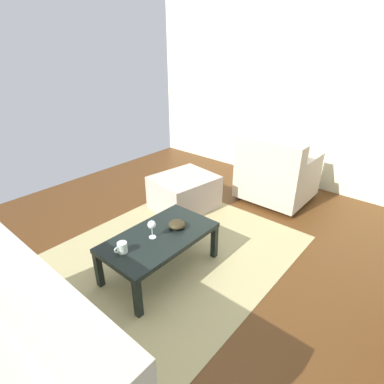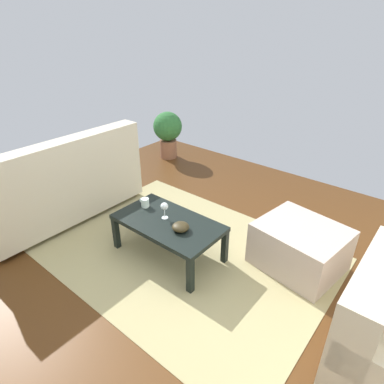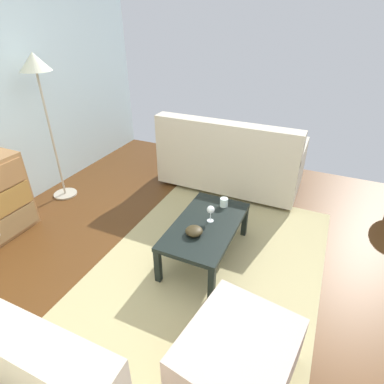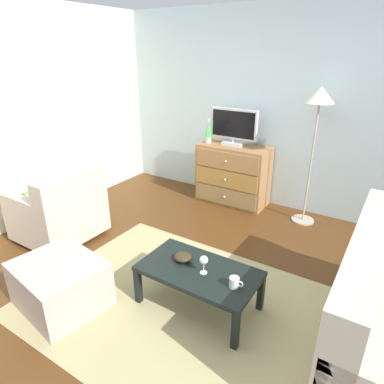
# 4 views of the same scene
# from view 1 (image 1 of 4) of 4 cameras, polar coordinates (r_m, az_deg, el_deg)

# --- Properties ---
(ground_plane) EXTENTS (5.22, 5.06, 0.05)m
(ground_plane) POSITION_cam_1_polar(r_m,az_deg,el_deg) (2.93, -0.05, -12.78)
(ground_plane) COLOR #4D2D13
(wall_plain_left) EXTENTS (0.12, 5.06, 2.57)m
(wall_plain_left) POSITION_cam_1_polar(r_m,az_deg,el_deg) (4.40, 21.53, 17.44)
(wall_plain_left) COLOR beige
(wall_plain_left) RESTS_ON ground_plane
(area_rug) EXTENTS (2.60, 1.90, 0.01)m
(area_rug) POSITION_cam_1_polar(r_m,az_deg,el_deg) (2.91, -5.75, -12.54)
(area_rug) COLOR tan
(area_rug) RESTS_ON ground_plane
(coffee_table) EXTENTS (0.98, 0.54, 0.37)m
(coffee_table) POSITION_cam_1_polar(r_m,az_deg,el_deg) (2.61, -6.12, -8.85)
(coffee_table) COLOR black
(coffee_table) RESTS_ON ground_plane
(wine_glass) EXTENTS (0.07, 0.07, 0.16)m
(wine_glass) POSITION_cam_1_polar(r_m,az_deg,el_deg) (2.51, -7.55, -6.21)
(wine_glass) COLOR silver
(wine_glass) RESTS_ON coffee_table
(mug) EXTENTS (0.11, 0.08, 0.08)m
(mug) POSITION_cam_1_polar(r_m,az_deg,el_deg) (2.42, -12.98, -10.11)
(mug) COLOR silver
(mug) RESTS_ON coffee_table
(bowl_decorative) EXTENTS (0.15, 0.15, 0.07)m
(bowl_decorative) POSITION_cam_1_polar(r_m,az_deg,el_deg) (2.65, -2.84, -6.09)
(bowl_decorative) COLOR #302715
(bowl_decorative) RESTS_ON coffee_table
(armchair) EXTENTS (0.80, 0.81, 0.84)m
(armchair) POSITION_cam_1_polar(r_m,az_deg,el_deg) (3.94, 15.44, 3.16)
(armchair) COLOR #332319
(armchair) RESTS_ON ground_plane
(ottoman) EXTENTS (0.78, 0.70, 0.41)m
(ottoman) POSITION_cam_1_polar(r_m,az_deg,el_deg) (3.66, -1.47, -0.08)
(ottoman) COLOR #B5A296
(ottoman) RESTS_ON ground_plane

